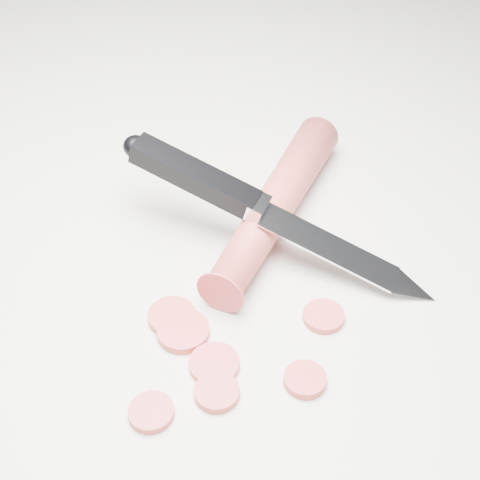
# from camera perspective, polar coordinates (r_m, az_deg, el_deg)

# --- Properties ---
(ground) EXTENTS (2.40, 2.40, 0.00)m
(ground) POSITION_cam_1_polar(r_m,az_deg,el_deg) (0.52, -0.24, -5.12)
(ground) COLOR silver
(ground) RESTS_ON ground
(carrot) EXTENTS (0.07, 0.23, 0.03)m
(carrot) POSITION_cam_1_polar(r_m,az_deg,el_deg) (0.58, 3.10, 3.14)
(carrot) COLOR #BE3A34
(carrot) RESTS_ON ground
(carrot_slice_0) EXTENTS (0.04, 0.04, 0.01)m
(carrot_slice_0) POSITION_cam_1_polar(r_m,az_deg,el_deg) (0.51, -5.84, -6.49)
(carrot_slice_0) COLOR #C3383A
(carrot_slice_0) RESTS_ON ground
(carrot_slice_1) EXTENTS (0.04, 0.04, 0.01)m
(carrot_slice_1) POSITION_cam_1_polar(r_m,az_deg,el_deg) (0.48, -2.21, -10.53)
(carrot_slice_1) COLOR #C3383A
(carrot_slice_1) RESTS_ON ground
(carrot_slice_2) EXTENTS (0.03, 0.03, 0.01)m
(carrot_slice_2) POSITION_cam_1_polar(r_m,az_deg,el_deg) (0.47, -1.99, -12.85)
(carrot_slice_2) COLOR #C3383A
(carrot_slice_2) RESTS_ON ground
(carrot_slice_3) EXTENTS (0.03, 0.03, 0.01)m
(carrot_slice_3) POSITION_cam_1_polar(r_m,az_deg,el_deg) (0.48, 5.57, -11.77)
(carrot_slice_3) COLOR #C3383A
(carrot_slice_3) RESTS_ON ground
(carrot_slice_4) EXTENTS (0.03, 0.03, 0.01)m
(carrot_slice_4) POSITION_cam_1_polar(r_m,az_deg,el_deg) (0.51, 7.14, -6.48)
(carrot_slice_4) COLOR #C3383A
(carrot_slice_4) RESTS_ON ground
(carrot_slice_5) EXTENTS (0.04, 0.04, 0.01)m
(carrot_slice_5) POSITION_cam_1_polar(r_m,az_deg,el_deg) (0.50, -4.86, -7.76)
(carrot_slice_5) COLOR #C3383A
(carrot_slice_5) RESTS_ON ground
(carrot_slice_6) EXTENTS (0.03, 0.03, 0.01)m
(carrot_slice_6) POSITION_cam_1_polar(r_m,az_deg,el_deg) (0.46, -7.58, -14.36)
(carrot_slice_6) COLOR #C3383A
(carrot_slice_6) RESTS_ON ground
(kitchen_knife) EXTENTS (0.28, 0.08, 0.08)m
(kitchen_knife) POSITION_cam_1_polar(r_m,az_deg,el_deg) (0.54, 3.08, 2.28)
(kitchen_knife) COLOR silver
(kitchen_knife) RESTS_ON ground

